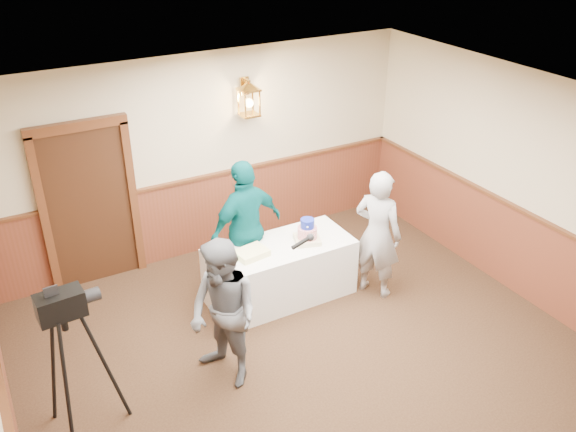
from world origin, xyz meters
name	(u,v)px	position (x,y,z in m)	size (l,w,h in m)	color
ground	(346,400)	(0.00, 0.00, 0.00)	(7.00, 7.00, 0.00)	black
room_shell	(321,253)	(-0.05, 0.45, 1.52)	(6.02, 7.02, 2.81)	#C2B291
display_table	(280,271)	(0.28, 1.90, 0.38)	(1.80, 0.80, 0.75)	silver
tiered_cake	(307,233)	(0.62, 1.82, 0.87)	(0.38, 0.38, 0.31)	beige
sheet_cake_yellow	(252,253)	(-0.12, 1.86, 0.79)	(0.37, 0.28, 0.08)	#E2DF87
sheet_cake_green	(224,257)	(-0.44, 1.93, 0.79)	(0.31, 0.24, 0.07)	#ABDE9D
interviewer	(224,314)	(-0.91, 0.89, 0.82)	(1.57, 0.94, 1.64)	#575B61
baker	(378,234)	(1.39, 1.42, 0.84)	(0.61, 0.40, 1.68)	#95969A
assistant_p	(246,228)	(0.01, 2.27, 0.89)	(1.05, 0.44, 1.78)	#055255
tv_camera_rig	(76,375)	(-2.38, 0.85, 0.72)	(0.63, 0.59, 1.61)	black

